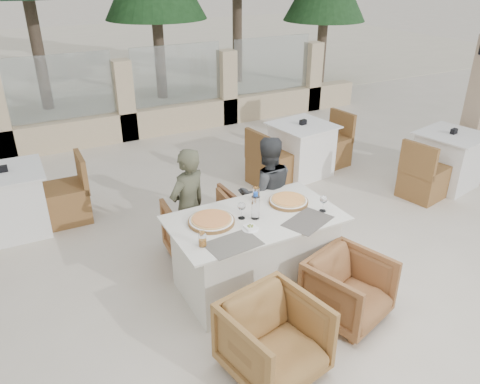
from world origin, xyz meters
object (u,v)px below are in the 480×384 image
wine_glass_centre (242,210)px  beer_glass_left (202,239)px  diner_right (266,193)px  dining_table (255,252)px  beer_glass_right (256,194)px  armchair_far_left (202,231)px  diner_left (188,208)px  bg_table_a (11,202)px  armchair_far_right (257,211)px  wine_glass_corner (323,203)px  armchair_near_right (348,289)px  water_bottle (255,206)px  armchair_near_left (274,340)px  bg_table_b (301,149)px  olive_dish (250,227)px  pizza_right (288,201)px  bg_table_c (448,160)px  pizza_left (211,220)px

wine_glass_centre → beer_glass_left: (-0.50, -0.26, -0.03)m
diner_right → dining_table: bearing=63.3°
beer_glass_right → armchair_far_left: beer_glass_right is taller
diner_left → diner_right: (0.87, -0.09, 0.00)m
diner_left → bg_table_a: (-1.60, 1.55, -0.26)m
armchair_far_right → diner_left: bearing=5.1°
wine_glass_corner → armchair_near_right: (-0.11, -0.59, -0.56)m
water_bottle → diner_left: size_ratio=0.21×
armchair_near_left → diner_left: diner_left is taller
bg_table_b → diner_right: bearing=-143.0°
dining_table → beer_glass_left: (-0.62, -0.21, 0.45)m
beer_glass_right → olive_dish: 0.57m
pizza_right → olive_dish: (-0.57, -0.26, -0.00)m
wine_glass_corner → armchair_far_right: size_ratio=0.26×
dining_table → armchair_far_left: dining_table is taller
beer_glass_right → bg_table_c: (3.37, 0.44, -0.45)m
bg_table_c → bg_table_a: bearing=153.0°
beer_glass_left → beer_glass_right: size_ratio=0.95×
wine_glass_corner → diner_left: size_ratio=0.14×
water_bottle → bg_table_a: water_bottle is taller
beer_glass_left → diner_left: size_ratio=0.10×
beer_glass_right → bg_table_c: 3.43m
pizza_right → wine_glass_corner: wine_glass_corner is taller
dining_table → bg_table_b: size_ratio=0.98×
water_bottle → bg_table_c: (3.56, 0.75, -0.52)m
dining_table → diner_right: (0.48, 0.60, 0.26)m
dining_table → armchair_near_right: bearing=-56.9°
wine_glass_centre → beer_glass_right: size_ratio=1.34×
wine_glass_corner → armchair_near_left: wine_glass_corner is taller
pizza_left → wine_glass_centre: wine_glass_centre is taller
beer_glass_right → wine_glass_corner: bearing=-47.6°
bg_table_a → armchair_far_left: bearing=-40.7°
bg_table_a → bg_table_c: 5.73m
armchair_far_right → bg_table_b: 1.92m
dining_table → pizza_left: size_ratio=3.79×
pizza_right → diner_right: size_ratio=0.30×
dining_table → pizza_left: bearing=166.4°
pizza_left → bg_table_b: bearing=39.5°
dining_table → armchair_near_right: dining_table is taller
pizza_left → bg_table_a: pizza_left is taller
diner_left → armchair_near_left: bearing=67.2°
beer_glass_right → armchair_near_right: (0.33, -1.08, -0.54)m
pizza_right → armchair_near_right: (0.08, -0.88, -0.50)m
pizza_left → armchair_near_left: bearing=-90.3°
pizza_right → armchair_far_right: (0.06, 0.70, -0.47)m
diner_right → bg_table_c: size_ratio=0.78×
armchair_far_right → bg_table_a: 2.86m
armchair_near_right → pizza_left: bearing=118.6°
pizza_right → water_bottle: (-0.43, -0.11, 0.11)m
wine_glass_corner → beer_glass_right: (-0.45, 0.49, -0.02)m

